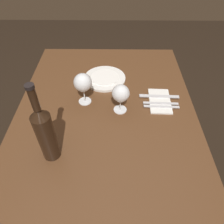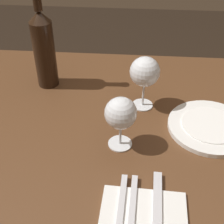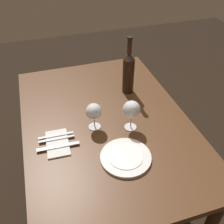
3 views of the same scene
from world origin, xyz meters
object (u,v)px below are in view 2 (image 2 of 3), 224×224
at_px(dinner_plate, 210,126).
at_px(table_knife, 157,209).
at_px(folded_napkin, 144,210).
at_px(wine_glass_right, 145,73).
at_px(fork_outer, 121,206).
at_px(wine_bottle, 44,47).
at_px(wine_glass_left, 121,114).
at_px(fork_inner, 132,207).

relative_size(dinner_plate, table_knife, 1.15).
height_order(dinner_plate, folded_napkin, dinner_plate).
bearing_deg(wine_glass_right, table_knife, -84.99).
relative_size(wine_glass_right, folded_napkin, 0.88).
bearing_deg(fork_outer, wine_bottle, 119.68).
xyz_separation_m(wine_glass_left, wine_bottle, (-0.27, 0.29, 0.03)).
relative_size(wine_bottle, fork_outer, 2.02).
xyz_separation_m(dinner_plate, table_knife, (-0.16, -0.30, 0.00)).
xyz_separation_m(wine_glass_right, fork_inner, (-0.02, -0.39, -0.11)).
xyz_separation_m(wine_bottle, folded_napkin, (0.33, -0.50, -0.14)).
xyz_separation_m(wine_glass_left, wine_glass_right, (0.06, 0.18, 0.02)).
relative_size(wine_glass_right, dinner_plate, 0.70).
xyz_separation_m(fork_inner, table_knife, (0.05, 0.00, 0.00)).
bearing_deg(table_knife, folded_napkin, 180.00).
bearing_deg(table_knife, wine_glass_right, 95.01).
bearing_deg(dinner_plate, wine_glass_right, 153.62).
xyz_separation_m(wine_glass_left, folded_napkin, (0.07, -0.21, -0.10)).
bearing_deg(wine_bottle, table_knife, -53.82).
distance_m(fork_inner, table_knife, 0.05).
distance_m(fork_outer, table_knife, 0.08).
bearing_deg(fork_inner, fork_outer, 180.00).
xyz_separation_m(folded_napkin, table_knife, (0.03, 0.00, 0.01)).
bearing_deg(folded_napkin, wine_glass_right, 90.65).
distance_m(wine_glass_right, wine_bottle, 0.34).
bearing_deg(wine_glass_left, wine_glass_right, 71.73).
distance_m(wine_glass_left, table_knife, 0.25).
distance_m(wine_bottle, dinner_plate, 0.58).
distance_m(fork_inner, fork_outer, 0.03).
xyz_separation_m(wine_bottle, table_knife, (0.36, -0.50, -0.13)).
distance_m(wine_glass_left, dinner_plate, 0.29).
bearing_deg(fork_inner, wine_glass_right, 87.01).
relative_size(wine_glass_right, fork_inner, 0.94).
height_order(dinner_plate, table_knife, dinner_plate).
bearing_deg(table_knife, wine_glass_left, 114.43).
distance_m(wine_bottle, fork_inner, 0.60).
distance_m(folded_napkin, fork_inner, 0.03).
height_order(wine_glass_left, wine_glass_right, wine_glass_right).
distance_m(wine_bottle, table_knife, 0.63).
bearing_deg(wine_glass_right, folded_napkin, -89.35).
bearing_deg(fork_inner, folded_napkin, 0.00).
bearing_deg(fork_outer, wine_glass_left, 94.11).
relative_size(folded_napkin, fork_outer, 1.08).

